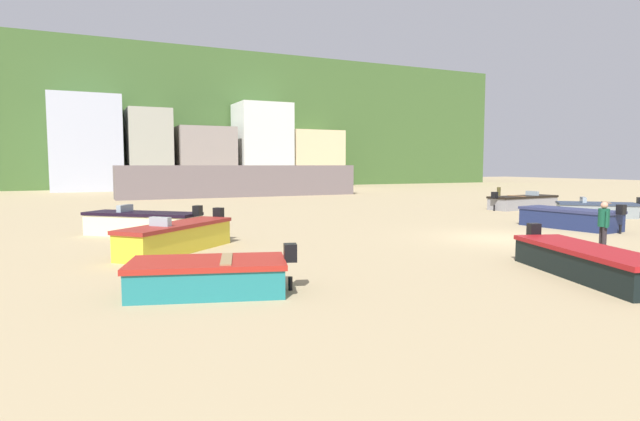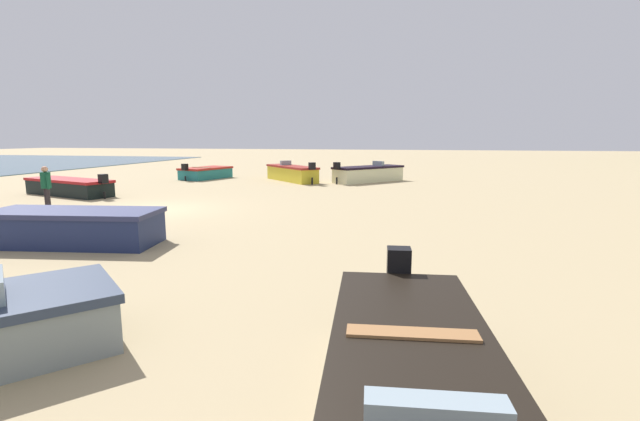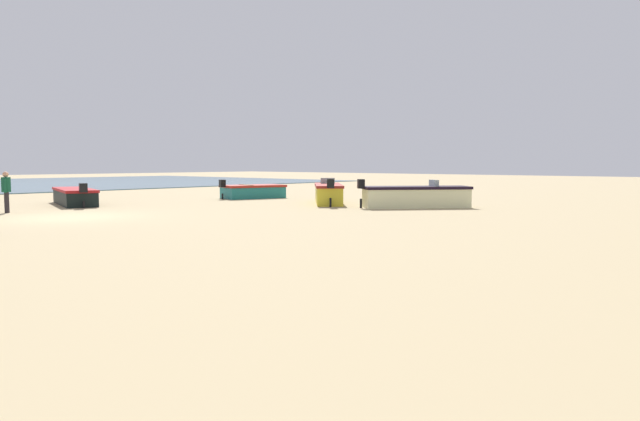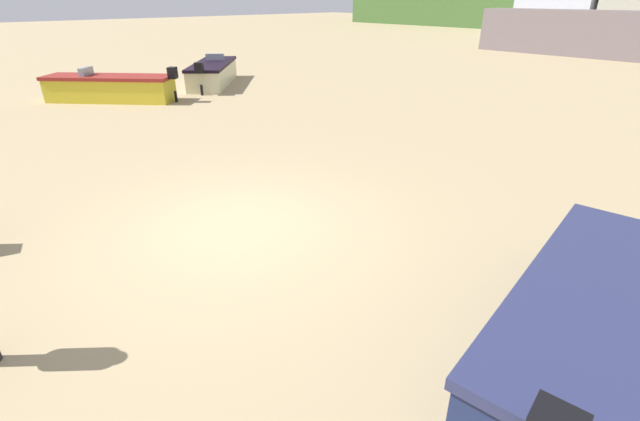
{
  "view_description": "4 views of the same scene",
  "coord_description": "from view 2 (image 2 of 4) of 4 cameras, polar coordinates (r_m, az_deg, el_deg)",
  "views": [
    {
      "loc": [
        -14.66,
        -14.9,
        2.81
      ],
      "look_at": [
        -4.98,
        5.65,
        0.81
      ],
      "focal_mm": 29.22,
      "sensor_mm": 36.0,
      "label": 1
    },
    {
      "loc": [
        14.54,
        9.4,
        2.67
      ],
      "look_at": [
        3.19,
        7.02,
        0.75
      ],
      "focal_mm": 25.08,
      "sensor_mm": 36.0,
      "label": 2
    },
    {
      "loc": [
        9.67,
        20.65,
        1.96
      ],
      "look_at": [
        -4.14,
        8.36,
        0.45
      ],
      "focal_mm": 32.92,
      "sensor_mm": 36.0,
      "label": 3
    },
    {
      "loc": [
        5.82,
        -3.43,
        3.54
      ],
      "look_at": [
        1.68,
        0.36,
        0.81
      ],
      "focal_mm": 24.74,
      "sensor_mm": 36.0,
      "label": 4
    }
  ],
  "objects": [
    {
      "name": "boat_cream_6",
      "position": [
        27.03,
        6.2,
        4.69
      ],
      "size": [
        4.45,
        4.15,
        1.25
      ],
      "rotation": [
        0.0,
        0.0,
        0.85
      ],
      "color": "beige",
      "rests_on": "ground"
    },
    {
      "name": "boat_grey_3",
      "position": [
        4.07,
        12.31,
        -24.11
      ],
      "size": [
        5.39,
        1.99,
        1.17
      ],
      "rotation": [
        0.0,
        0.0,
        4.81
      ],
      "color": "gray",
      "rests_on": "ground"
    },
    {
      "name": "boat_yellow_5",
      "position": [
        27.35,
        -3.61,
        4.78
      ],
      "size": [
        4.25,
        4.09,
        1.25
      ],
      "rotation": [
        0.0,
        0.0,
        2.32
      ],
      "color": "gold",
      "rests_on": "ground"
    },
    {
      "name": "boat_teal_7",
      "position": [
        29.76,
        -14.37,
        4.68
      ],
      "size": [
        3.78,
        2.64,
        1.05
      ],
      "rotation": [
        0.0,
        0.0,
        1.28
      ],
      "color": "#1E7377",
      "rests_on": "ground"
    },
    {
      "name": "beach_walker_foreground",
      "position": [
        19.08,
        -31.57,
        2.84
      ],
      "size": [
        0.47,
        0.5,
        1.62
      ],
      "rotation": [
        0.0,
        0.0,
        1.04
      ],
      "color": "#272125",
      "rests_on": "ground"
    },
    {
      "name": "boat_navy_0",
      "position": [
        12.71,
        -28.99,
        -1.88
      ],
      "size": [
        2.1,
        4.53,
        1.2
      ],
      "rotation": [
        0.0,
        0.0,
        0.13
      ],
      "color": "navy",
      "rests_on": "ground"
    },
    {
      "name": "ground_plane",
      "position": [
        17.51,
        -20.77,
        0.01
      ],
      "size": [
        160.0,
        160.0,
        0.0
      ],
      "primitive_type": "plane",
      "color": "tan"
    },
    {
      "name": "boat_black_1",
      "position": [
        23.66,
        -29.37,
        2.65
      ],
      "size": [
        2.81,
        5.15,
        1.08
      ],
      "rotation": [
        0.0,
        0.0,
        2.83
      ],
      "color": "black",
      "rests_on": "ground"
    }
  ]
}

